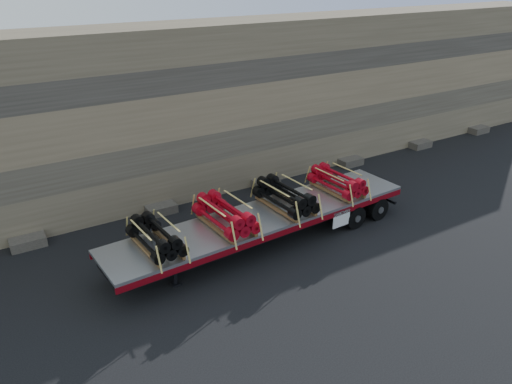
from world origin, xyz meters
TOP-DOWN VIEW (x-y plane):
  - ground at (0.00, 0.00)m, footprint 120.00×120.00m
  - rock_wall at (0.00, 6.50)m, footprint 44.00×3.00m
  - trailer at (-0.78, 0.50)m, footprint 11.72×2.84m
  - bundle_front at (-4.83, 0.29)m, footprint 1.21×2.25m
  - bundle_midfront at (-2.36, 0.42)m, footprint 1.33×2.47m
  - bundle_midrear at (0.13, 0.55)m, footprint 1.33×2.48m
  - bundle_rear at (2.64, 0.68)m, footprint 1.23×2.29m

SIDE VIEW (x-z plane):
  - ground at x=0.00m, z-range 0.00..0.00m
  - trailer at x=-0.78m, z-range 0.00..1.16m
  - bundle_front at x=-4.83m, z-range 1.16..1.94m
  - bundle_rear at x=2.64m, z-range 1.16..1.95m
  - bundle_midfront at x=-2.36m, z-range 1.16..2.02m
  - bundle_midrear at x=0.13m, z-range 1.16..2.02m
  - rock_wall at x=0.00m, z-range 0.00..7.00m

